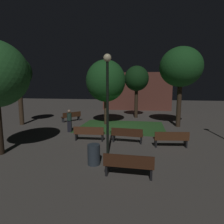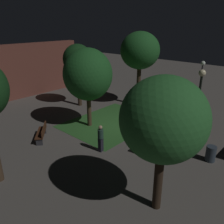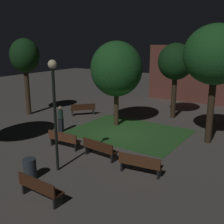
# 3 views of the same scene
# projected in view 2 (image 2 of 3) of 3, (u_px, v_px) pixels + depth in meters

# --- Properties ---
(ground_plane) EXTENTS (60.00, 60.00, 0.00)m
(ground_plane) POSITION_uv_depth(u_px,v_px,m) (113.00, 125.00, 16.63)
(ground_plane) COLOR #56514C
(grass_lawn) EXTENTS (6.73, 5.12, 0.01)m
(grass_lawn) POSITION_uv_depth(u_px,v_px,m) (111.00, 122.00, 17.15)
(grass_lawn) COLOR #2D6028
(grass_lawn) RESTS_ON ground
(bench_lawn_edge) EXTENTS (1.83, 0.59, 0.88)m
(bench_lawn_edge) POSITION_uv_depth(u_px,v_px,m) (148.00, 141.00, 13.39)
(bench_lawn_edge) COLOR brown
(bench_lawn_edge) RESTS_ON ground
(bench_by_lamp) EXTENTS (1.83, 0.62, 0.88)m
(bench_by_lamp) POSITION_uv_depth(u_px,v_px,m) (167.00, 129.00, 14.97)
(bench_by_lamp) COLOR #422314
(bench_by_lamp) RESTS_ON ground
(bench_front_right) EXTENTS (1.85, 0.72, 0.88)m
(bench_front_right) POSITION_uv_depth(u_px,v_px,m) (189.00, 120.00, 16.37)
(bench_front_right) COLOR #512D19
(bench_front_right) RESTS_ON ground
(bench_back_row) EXTENTS (1.53, 1.68, 0.88)m
(bench_back_row) POSITION_uv_depth(u_px,v_px,m) (42.00, 132.00, 14.52)
(bench_back_row) COLOR #422314
(bench_back_row) RESTS_ON ground
(tree_right_canopy) EXTENTS (3.28, 3.28, 5.42)m
(tree_right_canopy) POSITION_uv_depth(u_px,v_px,m) (88.00, 75.00, 15.30)
(tree_right_canopy) COLOR #423021
(tree_right_canopy) RESTS_ON ground
(tree_near_wall) EXTENTS (3.08, 3.08, 5.34)m
(tree_near_wall) POSITION_uv_depth(u_px,v_px,m) (163.00, 120.00, 7.95)
(tree_near_wall) COLOR #2D2116
(tree_near_wall) RESTS_ON ground
(tree_left_canopy) EXTENTS (2.45, 2.45, 5.28)m
(tree_left_canopy) POSITION_uv_depth(u_px,v_px,m) (78.00, 60.00, 19.24)
(tree_left_canopy) COLOR #38281C
(tree_left_canopy) RESTS_ON ground
(tree_back_right) EXTENTS (3.25, 3.25, 6.26)m
(tree_back_right) POSITION_uv_depth(u_px,v_px,m) (140.00, 51.00, 19.11)
(tree_back_right) COLOR #38281C
(tree_back_right) RESTS_ON ground
(lamp_post_plaza_west) EXTENTS (0.36, 0.36, 4.69)m
(lamp_post_plaza_west) POSITION_uv_depth(u_px,v_px,m) (199.00, 98.00, 12.23)
(lamp_post_plaza_west) COLOR black
(lamp_post_plaza_west) RESTS_ON ground
(lamp_post_near_wall) EXTENTS (0.36, 0.36, 4.06)m
(lamp_post_near_wall) POSITION_uv_depth(u_px,v_px,m) (201.00, 77.00, 18.70)
(lamp_post_near_wall) COLOR #333338
(lamp_post_near_wall) RESTS_ON ground
(trash_bin) EXTENTS (0.52, 0.52, 0.86)m
(trash_bin) POSITION_uv_depth(u_px,v_px,m) (211.00, 154.00, 12.24)
(trash_bin) COLOR #2D3842
(trash_bin) RESTS_ON ground
(pedestrian) EXTENTS (0.32, 0.32, 1.61)m
(pedestrian) POSITION_uv_depth(u_px,v_px,m) (101.00, 138.00, 13.01)
(pedestrian) COLOR black
(pedestrian) RESTS_ON ground
(building_wall_backdrop) EXTENTS (9.18, 0.80, 5.04)m
(building_wall_backdrop) POSITION_uv_depth(u_px,v_px,m) (37.00, 69.00, 23.41)
(building_wall_backdrop) COLOR brown
(building_wall_backdrop) RESTS_ON ground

